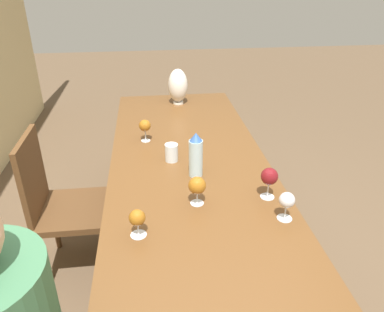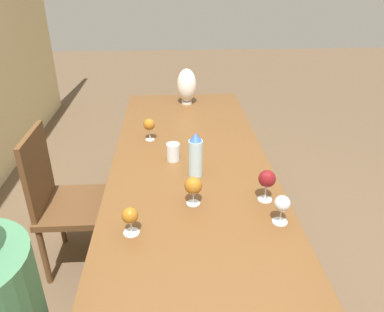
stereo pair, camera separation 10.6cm
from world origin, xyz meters
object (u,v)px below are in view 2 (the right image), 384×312
object	(u,v)px
vase	(187,86)
wine_glass_6	(149,125)
water_bottle	(196,155)
wine_glass_2	(193,186)
wine_glass_3	(267,179)
wine_glass_0	(282,204)
wine_glass_5	(130,216)
chair_far	(64,198)
water_tumbler	(173,152)

from	to	relation	value
vase	wine_glass_6	xyz separation A→B (m)	(-0.66, 0.26, -0.04)
water_bottle	wine_glass_2	world-z (taller)	water_bottle
vase	wine_glass_3	world-z (taller)	vase
wine_glass_6	wine_glass_2	bearing A→B (deg)	-162.15
vase	wine_glass_2	xyz separation A→B (m)	(-1.37, 0.03, -0.05)
wine_glass_2	water_bottle	bearing A→B (deg)	-6.02
wine_glass_0	wine_glass_5	world-z (taller)	wine_glass_0
wine_glass_2	chair_far	distance (m)	0.99
water_bottle	wine_glass_6	size ratio (longest dim) A/B	1.72
water_bottle	wine_glass_0	xyz separation A→B (m)	(-0.42, -0.34, -0.02)
vase	wine_glass_6	bearing A→B (deg)	158.51
wine_glass_3	wine_glass_5	world-z (taller)	wine_glass_3
wine_glass_6	chair_far	size ratio (longest dim) A/B	0.15
water_bottle	wine_glass_0	size ratio (longest dim) A/B	1.84
wine_glass_0	wine_glass_5	size ratio (longest dim) A/B	1.07
wine_glass_3	chair_far	bearing A→B (deg)	65.44
vase	wine_glass_0	world-z (taller)	vase
wine_glass_2	wine_glass_5	xyz separation A→B (m)	(-0.20, 0.27, -0.01)
vase	wine_glass_6	world-z (taller)	vase
wine_glass_0	wine_glass_2	world-z (taller)	wine_glass_2
water_tumbler	wine_glass_0	size ratio (longest dim) A/B	0.76
wine_glass_0	wine_glass_6	distance (m)	1.05
wine_glass_3	chair_far	size ratio (longest dim) A/B	0.17
wine_glass_2	water_tumbler	bearing A→B (deg)	11.29
vase	wine_glass_5	size ratio (longest dim) A/B	2.23
water_bottle	water_tumbler	xyz separation A→B (m)	(0.18, 0.11, -0.07)
water_bottle	vase	xyz separation A→B (m)	(1.11, -0.01, 0.02)
water_tumbler	wine_glass_6	xyz separation A→B (m)	(0.28, 0.14, 0.05)
water_bottle	vase	size ratio (longest dim) A/B	0.88
water_tumbler	wine_glass_6	distance (m)	0.32
vase	wine_glass_5	xyz separation A→B (m)	(-1.57, 0.30, -0.06)
vase	wine_glass_5	distance (m)	1.60
water_bottle	wine_glass_5	xyz separation A→B (m)	(-0.45, 0.29, -0.03)
wine_glass_0	wine_glass_3	world-z (taller)	wine_glass_3
water_bottle	wine_glass_6	world-z (taller)	water_bottle
wine_glass_0	wine_glass_3	bearing A→B (deg)	8.25
wine_glass_6	wine_glass_0	bearing A→B (deg)	-145.78
wine_glass_2	wine_glass_6	size ratio (longest dim) A/B	0.99
water_tumbler	vase	distance (m)	0.95
water_bottle	wine_glass_6	xyz separation A→B (m)	(0.45, 0.26, -0.02)
water_tumbler	wine_glass_2	distance (m)	0.44
water_bottle	wine_glass_5	bearing A→B (deg)	146.98
water_tumbler	chair_far	bearing A→B (deg)	83.31
water_bottle	water_tumbler	bearing A→B (deg)	32.93
water_bottle	wine_glass_5	world-z (taller)	water_bottle
vase	wine_glass_3	size ratio (longest dim) A/B	1.76
water_bottle	wine_glass_2	xyz separation A→B (m)	(-0.26, 0.03, -0.02)
wine_glass_0	chair_far	size ratio (longest dim) A/B	0.14
wine_glass_0	wine_glass_2	bearing A→B (deg)	66.20
vase	wine_glass_6	size ratio (longest dim) A/B	1.95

